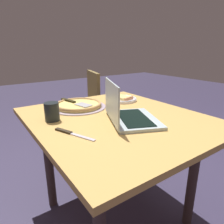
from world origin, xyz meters
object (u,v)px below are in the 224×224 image
object	(u,v)px
drink_cup	(52,111)
chair_near	(84,107)
dining_table	(117,131)
pizza_plate	(123,99)
laptop	(127,114)
table_knife	(70,133)
pizza_tray	(78,105)

from	to	relation	value
drink_cup	chair_near	xyz separation A→B (m)	(0.81, -0.61, -0.28)
dining_table	chair_near	xyz separation A→B (m)	(0.97, -0.27, -0.13)
drink_cup	chair_near	world-z (taller)	chair_near
pizza_plate	chair_near	size ratio (longest dim) A/B	0.26
laptop	chair_near	distance (m)	1.13
pizza_plate	dining_table	bearing A→B (deg)	137.08
chair_near	pizza_plate	bearing A→B (deg)	179.61
chair_near	table_knife	bearing A→B (deg)	149.91
pizza_tray	chair_near	world-z (taller)	chair_near
dining_table	table_knife	world-z (taller)	table_knife
table_knife	laptop	bearing A→B (deg)	-93.70
table_knife	drink_cup	world-z (taller)	drink_cup
pizza_plate	chair_near	distance (m)	0.73
table_knife	pizza_plate	bearing A→B (deg)	-59.03
dining_table	pizza_tray	xyz separation A→B (m)	(0.32, 0.10, 0.11)
chair_near	pizza_tray	bearing A→B (deg)	150.39
dining_table	pizza_tray	size ratio (longest dim) A/B	2.91
pizza_plate	laptop	bearing A→B (deg)	145.19
laptop	dining_table	bearing A→B (deg)	0.34
chair_near	drink_cup	bearing A→B (deg)	142.98
dining_table	pizza_tray	bearing A→B (deg)	17.76
drink_cup	pizza_tray	bearing A→B (deg)	-56.87
pizza_tray	drink_cup	xyz separation A→B (m)	(-0.16, 0.24, 0.04)
dining_table	drink_cup	distance (m)	0.41
laptop	pizza_tray	bearing A→B (deg)	13.88
dining_table	pizza_tray	distance (m)	0.35
pizza_tray	table_knife	world-z (taller)	pizza_tray
dining_table	pizza_plate	xyz separation A→B (m)	(0.29, -0.27, 0.11)
pizza_tray	table_knife	size ratio (longest dim) A/B	1.62
pizza_plate	pizza_tray	world-z (taller)	same
dining_table	drink_cup	size ratio (longest dim) A/B	10.43
pizza_plate	table_knife	size ratio (longest dim) A/B	0.96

